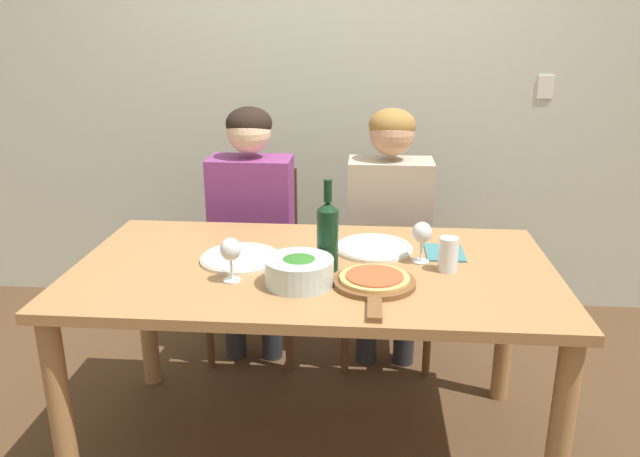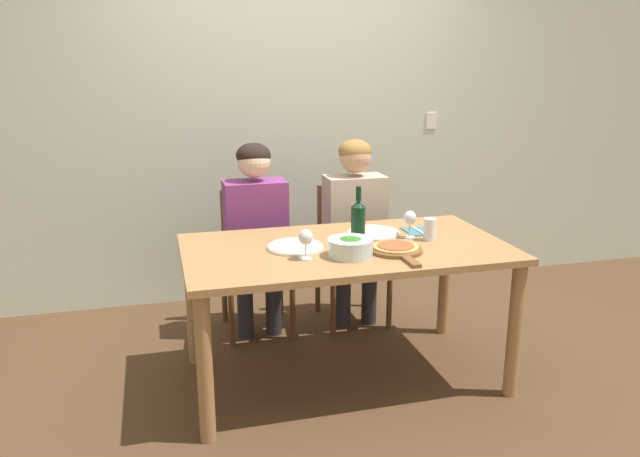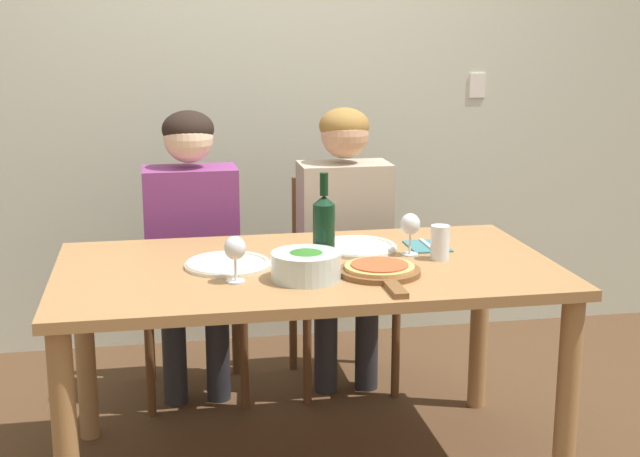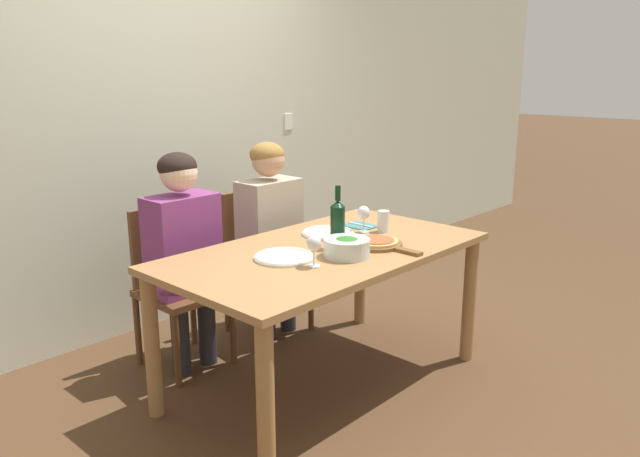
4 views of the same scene
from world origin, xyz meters
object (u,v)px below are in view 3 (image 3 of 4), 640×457
at_px(pizza_on_board, 380,271).
at_px(wine_glass_left, 235,250).
at_px(water_tumbler, 440,242).
at_px(wine_bottle, 324,229).
at_px(person_man, 345,223).
at_px(fork_on_napkin, 427,246).
at_px(dinner_plate_right, 357,247).
at_px(chair_right, 339,273).
at_px(wine_glass_right, 410,226).
at_px(chair_left, 192,280).
at_px(broccoli_bowl, 306,265).
at_px(person_woman, 192,230).
at_px(dinner_plate_left, 228,264).

xyz_separation_m(pizza_on_board, wine_glass_left, (-0.47, 0.00, 0.09)).
bearing_deg(water_tumbler, pizza_on_board, -148.44).
xyz_separation_m(wine_bottle, wine_glass_left, (-0.31, -0.13, -0.02)).
bearing_deg(person_man, fork_on_napkin, -71.02).
bearing_deg(dinner_plate_right, chair_right, 83.64).
distance_m(wine_glass_left, wine_glass_right, 0.67).
relative_size(chair_left, chair_right, 1.00).
height_order(pizza_on_board, fork_on_napkin, pizza_on_board).
xyz_separation_m(chair_right, broccoli_bowl, (-0.32, -0.99, 0.32)).
bearing_deg(person_woman, chair_right, 9.69).
distance_m(dinner_plate_right, water_tumbler, 0.32).
relative_size(chair_left, wine_bottle, 2.78).
bearing_deg(person_man, broccoli_bowl, -109.80).
height_order(person_woman, wine_glass_left, person_woman).
xyz_separation_m(dinner_plate_left, water_tumbler, (0.73, -0.04, 0.05)).
height_order(chair_right, person_man, person_man).
bearing_deg(broccoli_bowl, wine_bottle, 57.91).
bearing_deg(wine_bottle, dinner_plate_left, 168.93).
bearing_deg(chair_right, water_tumbler, -77.77).
bearing_deg(pizza_on_board, wine_glass_right, 54.00).
height_order(person_man, wine_bottle, person_man).
bearing_deg(broccoli_bowl, person_woman, 110.35).
bearing_deg(chair_right, wine_bottle, -105.23).
xyz_separation_m(chair_left, fork_on_napkin, (0.83, -0.66, 0.28)).
height_order(dinner_plate_right, fork_on_napkin, dinner_plate_right).
bearing_deg(person_man, wine_glass_right, -81.80).
height_order(dinner_plate_left, wine_glass_right, wine_glass_right).
bearing_deg(dinner_plate_right, broccoli_bowl, -125.60).
height_order(chair_right, fork_on_napkin, chair_right).
distance_m(chair_left, wine_bottle, 1.03).
xyz_separation_m(person_woman, dinner_plate_left, (0.09, -0.68, 0.04)).
bearing_deg(broccoli_bowl, chair_left, 108.25).
relative_size(person_man, fork_on_napkin, 6.76).
relative_size(person_man, wine_glass_right, 8.06).
xyz_separation_m(chair_left, wine_bottle, (0.41, -0.86, 0.40)).
bearing_deg(person_man, chair_right, 90.00).
bearing_deg(dinner_plate_right, wine_glass_right, -34.15).
distance_m(person_man, dinner_plate_right, 0.54).
relative_size(wine_bottle, dinner_plate_right, 1.11).
bearing_deg(wine_glass_right, dinner_plate_right, 145.85).
relative_size(wine_bottle, dinner_plate_left, 1.11).
relative_size(wine_bottle, broccoli_bowl, 1.42).
xyz_separation_m(person_man, wine_glass_left, (-0.54, -0.87, 0.13)).
distance_m(dinner_plate_right, wine_glass_left, 0.58).
bearing_deg(person_woman, wine_glass_right, -41.47).
xyz_separation_m(person_woman, fork_on_napkin, (0.83, -0.55, 0.03)).
distance_m(chair_left, person_man, 0.70).
relative_size(pizza_on_board, water_tumbler, 3.41).
bearing_deg(broccoli_bowl, dinner_plate_right, 54.40).
xyz_separation_m(chair_right, dinner_plate_left, (-0.55, -0.79, 0.28)).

